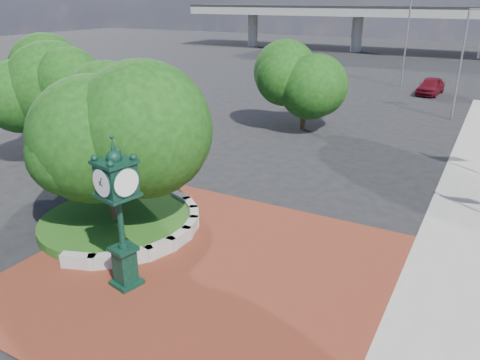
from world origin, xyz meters
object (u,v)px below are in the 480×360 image
at_px(parked_car, 431,86).
at_px(street_lamp_far, 410,33).
at_px(street_lamp_near, 465,57).
at_px(post_clock, 119,209).

xyz_separation_m(parked_car, street_lamp_far, (-3.04, 2.70, 4.68)).
distance_m(parked_car, street_lamp_near, 11.00).
xyz_separation_m(street_lamp_near, street_lamp_far, (-6.22, 12.47, 0.75)).
bearing_deg(parked_car, street_lamp_near, -66.42).
height_order(street_lamp_near, street_lamp_far, street_lamp_far).
bearing_deg(post_clock, street_lamp_far, 88.95).
distance_m(parked_car, street_lamp_far, 6.20).
distance_m(post_clock, street_lamp_near, 30.04).
height_order(parked_car, street_lamp_far, street_lamp_far).
bearing_deg(street_lamp_near, parked_car, 108.04).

